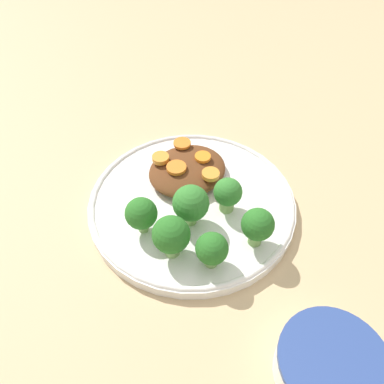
# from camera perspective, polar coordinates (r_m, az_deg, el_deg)

# --- Properties ---
(ground_plane) EXTENTS (4.00, 4.00, 0.00)m
(ground_plane) POSITION_cam_1_polar(r_m,az_deg,el_deg) (0.53, 0.00, -2.20)
(ground_plane) COLOR tan
(plate) EXTENTS (0.28, 0.28, 0.02)m
(plate) POSITION_cam_1_polar(r_m,az_deg,el_deg) (0.52, 0.00, -1.50)
(plate) COLOR white
(plate) RESTS_ON ground_plane
(dip_bowl) EXTENTS (0.11, 0.11, 0.04)m
(dip_bowl) POSITION_cam_1_polar(r_m,az_deg,el_deg) (0.42, 20.37, -23.65)
(dip_bowl) COLOR white
(dip_bowl) RESTS_ON ground_plane
(stew_mound) EXTENTS (0.11, 0.10, 0.02)m
(stew_mound) POSITION_cam_1_polar(r_m,az_deg,el_deg) (0.54, -0.71, 3.37)
(stew_mound) COLOR #5B3319
(stew_mound) RESTS_ON plate
(broccoli_floret_0) EXTENTS (0.04, 0.04, 0.05)m
(broccoli_floret_0) POSITION_cam_1_polar(r_m,az_deg,el_deg) (0.43, 3.04, -8.72)
(broccoli_floret_0) COLOR #759E51
(broccoli_floret_0) RESTS_ON plate
(broccoli_floret_1) EXTENTS (0.05, 0.05, 0.06)m
(broccoli_floret_1) POSITION_cam_1_polar(r_m,az_deg,el_deg) (0.46, -0.18, -1.80)
(broccoli_floret_1) COLOR #759E51
(broccoli_floret_1) RESTS_ON plate
(broccoli_floret_2) EXTENTS (0.04, 0.04, 0.06)m
(broccoli_floret_2) POSITION_cam_1_polar(r_m,az_deg,el_deg) (0.45, 9.96, -5.06)
(broccoli_floret_2) COLOR #759E51
(broccoli_floret_2) RESTS_ON plate
(broccoli_floret_3) EXTENTS (0.05, 0.05, 0.06)m
(broccoli_floret_3) POSITION_cam_1_polar(r_m,az_deg,el_deg) (0.43, -3.19, -6.65)
(broccoli_floret_3) COLOR #7FA85B
(broccoli_floret_3) RESTS_ON plate
(broccoli_floret_4) EXTENTS (0.04, 0.04, 0.05)m
(broccoli_floret_4) POSITION_cam_1_polar(r_m,az_deg,el_deg) (0.46, -7.87, -3.20)
(broccoli_floret_4) COLOR #7FA85B
(broccoli_floret_4) RESTS_ON plate
(broccoli_floret_5) EXTENTS (0.04, 0.04, 0.05)m
(broccoli_floret_5) POSITION_cam_1_polar(r_m,az_deg,el_deg) (0.48, 5.47, -0.24)
(broccoli_floret_5) COLOR #7FA85B
(broccoli_floret_5) RESTS_ON plate
(carrot_slice_0) EXTENTS (0.02, 0.02, 0.00)m
(carrot_slice_0) POSITION_cam_1_polar(r_m,az_deg,el_deg) (0.54, 1.65, 5.36)
(carrot_slice_0) COLOR orange
(carrot_slice_0) RESTS_ON stew_mound
(carrot_slice_1) EXTENTS (0.02, 0.02, 0.01)m
(carrot_slice_1) POSITION_cam_1_polar(r_m,az_deg,el_deg) (0.51, 2.64, 2.91)
(carrot_slice_1) COLOR orange
(carrot_slice_1) RESTS_ON stew_mound
(carrot_slice_2) EXTENTS (0.03, 0.03, 0.00)m
(carrot_slice_2) POSITION_cam_1_polar(r_m,az_deg,el_deg) (0.56, -1.52, 7.43)
(carrot_slice_2) COLOR orange
(carrot_slice_2) RESTS_ON stew_mound
(carrot_slice_3) EXTENTS (0.03, 0.03, 0.00)m
(carrot_slice_3) POSITION_cam_1_polar(r_m,az_deg,el_deg) (0.52, -2.39, 3.74)
(carrot_slice_3) COLOR orange
(carrot_slice_3) RESTS_ON stew_mound
(carrot_slice_4) EXTENTS (0.02, 0.02, 0.01)m
(carrot_slice_4) POSITION_cam_1_polar(r_m,az_deg,el_deg) (0.53, -5.10, 5.02)
(carrot_slice_4) COLOR orange
(carrot_slice_4) RESTS_ON stew_mound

